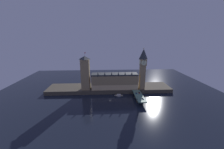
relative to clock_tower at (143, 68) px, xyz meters
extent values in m
plane|color=black|center=(-56.35, -25.93, -44.21)|extent=(400.00, 400.00, 0.00)
cube|color=#4C4438|center=(-56.35, 13.07, -40.83)|extent=(220.00, 42.00, 6.75)
cube|color=#9E845B|center=(-47.31, 4.42, -25.32)|extent=(79.39, 19.71, 24.28)
cube|color=beige|center=(-47.31, -5.55, -33.09)|extent=(79.39, 0.20, 8.74)
cube|color=#2D3338|center=(-47.31, 4.42, -11.97)|extent=(79.39, 18.13, 2.40)
cone|color=#2D3338|center=(-75.66, -3.96, -8.10)|extent=(2.40, 2.40, 5.34)
cone|color=#2D3338|center=(-64.32, -3.96, -8.10)|extent=(2.40, 2.40, 5.34)
cone|color=#2D3338|center=(-52.98, -3.96, -8.10)|extent=(2.40, 2.40, 5.34)
cone|color=#2D3338|center=(-41.64, -3.96, -8.10)|extent=(2.40, 2.40, 5.34)
cone|color=#2D3338|center=(-30.30, -3.96, -8.10)|extent=(2.40, 2.40, 5.34)
cone|color=#2D3338|center=(-18.95, -3.96, -8.10)|extent=(2.40, 2.40, 5.34)
cube|color=#9E845B|center=(0.00, 0.00, -16.69)|extent=(8.87, 8.87, 41.53)
cube|color=#9E845B|center=(0.00, 0.00, 9.37)|extent=(10.46, 10.46, 10.59)
cylinder|color=beige|center=(0.00, -5.36, 9.37)|extent=(8.70, 0.25, 8.70)
cylinder|color=beige|center=(0.00, 5.36, 9.37)|extent=(8.70, 0.25, 8.70)
cylinder|color=beige|center=(5.36, 0.00, 9.37)|extent=(0.25, 8.70, 8.70)
cylinder|color=beige|center=(-5.36, 0.00, 9.37)|extent=(0.25, 8.70, 8.70)
cube|color=black|center=(0.00, -5.54, 10.02)|extent=(0.36, 0.10, 6.53)
pyramid|color=#2D3338|center=(0.00, 0.00, 23.12)|extent=(10.46, 10.46, 16.91)
sphere|color=gold|center=(0.00, 0.00, 32.37)|extent=(1.60, 1.60, 1.60)
cube|color=#9E845B|center=(-97.18, 2.57, -11.37)|extent=(14.00, 14.00, 52.18)
pyramid|color=#2D3338|center=(-97.18, 2.57, 17.42)|extent=(14.28, 14.28, 5.40)
cylinder|color=#99999E|center=(-97.18, 2.57, 23.12)|extent=(0.24, 0.24, 6.00)
cube|color=red|center=(-96.08, 2.57, 25.22)|extent=(2.00, 0.08, 1.20)
cube|color=slate|center=(-11.93, -30.93, -37.59)|extent=(12.29, 46.00, 1.40)
cube|color=#4C4438|center=(-11.93, -38.60, -41.25)|extent=(10.45, 3.20, 5.91)
cube|color=#4C4438|center=(-11.93, -23.27, -41.25)|extent=(10.45, 3.20, 5.91)
cube|color=navy|center=(-14.64, -23.65, -36.36)|extent=(1.79, 4.04, 0.72)
cube|color=black|center=(-14.64, -23.65, -35.77)|extent=(1.47, 1.82, 0.45)
cylinder|color=black|center=(-15.49, -22.40, -36.57)|extent=(0.22, 0.64, 0.64)
cylinder|color=black|center=(-13.79, -22.40, -36.57)|extent=(0.22, 0.64, 0.64)
cylinder|color=black|center=(-15.49, -24.90, -36.57)|extent=(0.22, 0.64, 0.64)
cylinder|color=black|center=(-13.79, -24.90, -36.57)|extent=(0.22, 0.64, 0.64)
cube|color=navy|center=(-9.23, -43.35, -36.37)|extent=(1.83, 4.50, 0.69)
cube|color=black|center=(-9.23, -43.35, -35.80)|extent=(1.50, 2.03, 0.45)
cylinder|color=black|center=(-8.36, -44.75, -36.57)|extent=(0.22, 0.64, 0.64)
cylinder|color=black|center=(-10.10, -44.75, -36.57)|extent=(0.22, 0.64, 0.64)
cylinder|color=black|center=(-8.36, -41.95, -36.57)|extent=(0.22, 0.64, 0.64)
cylinder|color=black|center=(-10.10, -41.95, -36.57)|extent=(0.22, 0.64, 0.64)
cube|color=red|center=(-9.23, -21.92, -36.34)|extent=(1.86, 4.79, 0.76)
cube|color=black|center=(-9.23, -21.92, -35.73)|extent=(1.52, 2.15, 0.45)
cylinder|color=black|center=(-8.35, -23.40, -36.57)|extent=(0.22, 0.64, 0.64)
cylinder|color=black|center=(-10.11, -23.40, -36.57)|extent=(0.22, 0.64, 0.64)
cylinder|color=black|center=(-8.35, -20.43, -36.57)|extent=(0.22, 0.64, 0.64)
cylinder|color=black|center=(-10.11, -20.43, -36.57)|extent=(0.22, 0.64, 0.64)
cylinder|color=black|center=(-17.34, -46.05, -36.51)|extent=(0.28, 0.28, 0.77)
cylinder|color=brown|center=(-17.34, -46.05, -35.81)|extent=(0.38, 0.38, 0.64)
sphere|color=tan|center=(-17.34, -46.05, -35.38)|extent=(0.21, 0.21, 0.21)
cylinder|color=black|center=(-6.53, -32.28, -36.47)|extent=(0.28, 0.28, 0.84)
cylinder|color=gray|center=(-6.53, -32.28, -35.70)|extent=(0.38, 0.38, 0.70)
sphere|color=tan|center=(-6.53, -32.28, -35.23)|extent=(0.23, 0.23, 0.23)
cylinder|color=black|center=(-17.34, -17.89, -36.51)|extent=(0.28, 0.28, 0.77)
cylinder|color=gray|center=(-17.34, -17.89, -35.80)|extent=(0.38, 0.38, 0.64)
sphere|color=tan|center=(-17.34, -17.89, -35.37)|extent=(0.21, 0.21, 0.21)
cylinder|color=#2D3333|center=(-17.74, -45.65, -36.64)|extent=(0.56, 0.56, 0.50)
cylinder|color=#2D3333|center=(-17.74, -45.65, -33.70)|extent=(0.18, 0.18, 5.39)
sphere|color=#F9E5A3|center=(-17.74, -45.65, -30.45)|extent=(0.60, 0.60, 0.60)
sphere|color=#F9E5A3|center=(-18.19, -45.65, -30.80)|extent=(0.44, 0.44, 0.44)
sphere|color=#F9E5A3|center=(-17.29, -45.65, -30.80)|extent=(0.44, 0.44, 0.44)
cylinder|color=#2D3333|center=(-6.13, -30.93, -36.64)|extent=(0.56, 0.56, 0.50)
cylinder|color=#2D3333|center=(-6.13, -30.93, -33.79)|extent=(0.18, 0.18, 5.21)
sphere|color=#F9E5A3|center=(-6.13, -30.93, -30.63)|extent=(0.60, 0.60, 0.60)
sphere|color=#F9E5A3|center=(-6.58, -30.93, -30.98)|extent=(0.44, 0.44, 0.44)
sphere|color=#F9E5A3|center=(-5.68, -30.93, -30.98)|extent=(0.44, 0.44, 0.44)
cylinder|color=#2D3333|center=(-17.74, -16.21, -36.64)|extent=(0.56, 0.56, 0.50)
cylinder|color=#2D3333|center=(-17.74, -16.21, -34.05)|extent=(0.18, 0.18, 4.69)
sphere|color=#F9E5A3|center=(-17.74, -16.21, -31.15)|extent=(0.60, 0.60, 0.60)
sphere|color=#F9E5A3|center=(-18.19, -16.21, -31.50)|extent=(0.44, 0.44, 0.44)
sphere|color=#F9E5A3|center=(-17.29, -16.21, -31.50)|extent=(0.44, 0.44, 0.44)
ellipsoid|color=white|center=(-41.83, -16.14, -43.29)|extent=(14.62, 6.89, 1.83)
cube|color=tan|center=(-41.83, -16.14, -42.46)|extent=(12.81, 5.67, 0.24)
cube|color=#B7B2A8|center=(-41.83, -16.14, -41.42)|extent=(6.70, 3.93, 1.83)
camera|label=1|loc=(-63.58, -224.10, 49.81)|focal=22.00mm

